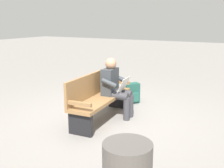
% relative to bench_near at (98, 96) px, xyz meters
% --- Properties ---
extents(ground_plane, '(40.00, 40.00, 0.00)m').
position_rel_bench_near_xyz_m(ground_plane, '(-0.01, 0.07, -0.46)').
color(ground_plane, gray).
extents(bench_near, '(1.83, 0.63, 0.90)m').
position_rel_bench_near_xyz_m(bench_near, '(0.00, 0.00, 0.00)').
color(bench_near, olive).
rests_on(bench_near, ground).
extents(person_seated, '(0.59, 0.60, 1.18)m').
position_rel_bench_near_xyz_m(person_seated, '(-0.28, 0.21, 0.17)').
color(person_seated, '#33383D').
rests_on(person_seated, ground).
extents(backpack, '(0.40, 0.37, 0.47)m').
position_rel_bench_near_xyz_m(backpack, '(-1.25, 0.12, -0.23)').
color(backpack, '#1E4C42').
rests_on(backpack, ground).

